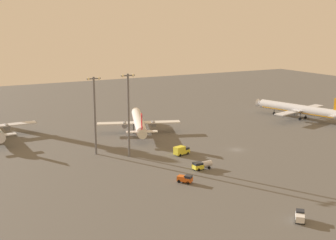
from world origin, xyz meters
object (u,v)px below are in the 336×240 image
airplane_near_gate (299,109)px  catering_truck (181,150)px  airplane_taxiway_distant (139,122)px  cargo_loader (185,179)px  apron_light_west (95,111)px  apron_light_central (128,110)px  fuel_truck (202,165)px  maintenance_van (300,216)px

airplane_near_gate → catering_truck: (-77.00, -24.78, -2.86)m
airplane_near_gate → airplane_taxiway_distant: airplane_near_gate is taller
cargo_loader → apron_light_west: apron_light_west is taller
airplane_near_gate → apron_light_central: bearing=176.0°
apron_light_central → airplane_taxiway_distant: bearing=59.9°
airplane_near_gate → apron_light_central: size_ratio=1.63×
airplane_near_gate → airplane_taxiway_distant: (-76.11, 11.32, -0.24)m
fuel_truck → apron_light_west: 40.60m
catering_truck → apron_light_central: apron_light_central is taller
apron_light_west → cargo_loader: bearing=-72.1°
airplane_near_gate → apron_light_central: 95.58m
fuel_truck → apron_light_west: bearing=35.9°
apron_light_central → cargo_loader: bearing=-83.2°
airplane_near_gate → maintenance_van: airplane_near_gate is taller
apron_light_west → maintenance_van: bearing=-72.6°
catering_truck → apron_light_west: (-24.94, 14.59, 13.42)m
catering_truck → apron_light_west: size_ratio=0.23×
cargo_loader → apron_light_west: size_ratio=0.17×
fuel_truck → apron_light_west: size_ratio=0.24×
airplane_near_gate → catering_truck: size_ratio=7.44×
fuel_truck → apron_light_central: size_ratio=0.23×
airplane_near_gate → airplane_taxiway_distant: size_ratio=1.09×
airplane_near_gate → airplane_taxiway_distant: bearing=156.5°
maintenance_van → apron_light_central: bearing=145.6°
catering_truck → fuel_truck: size_ratio=0.96×
airplane_taxiway_distant → cargo_loader: size_ratio=9.27×
catering_truck → apron_light_central: bearing=-126.8°
cargo_loader → maintenance_van: bearing=69.4°
airplane_taxiway_distant → cargo_loader: 61.55m
airplane_taxiway_distant → apron_light_west: (-25.82, -21.50, 10.81)m
cargo_loader → maintenance_van: (10.14, -33.68, 0.00)m
maintenance_van → apron_light_central: apron_light_central is taller
catering_truck → maintenance_van: 57.63m
cargo_loader → maintenance_van: same height
maintenance_van → apron_light_central: (-13.79, 64.22, 14.52)m
cargo_loader → fuel_truck: bearing=179.5°
airplane_taxiway_distant → airplane_near_gate: bearing=12.7°
catering_truck → apron_light_west: apron_light_west is taller
catering_truck → cargo_loader: 26.99m
airplane_taxiway_distant → apron_light_west: bearing=-119.1°
maintenance_van → apron_light_central: size_ratio=0.16×
airplane_taxiway_distant → fuel_truck: (-2.99, -52.18, -2.83)m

